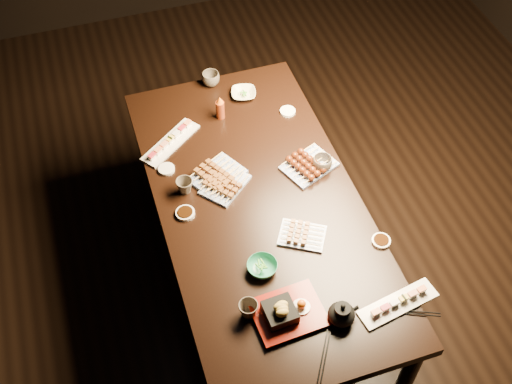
# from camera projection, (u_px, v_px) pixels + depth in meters

# --- Properties ---
(ground) EXTENTS (5.00, 5.00, 0.00)m
(ground) POSITION_uv_depth(u_px,v_px,m) (328.00, 241.00, 3.69)
(ground) COLOR black
(ground) RESTS_ON ground
(dining_table) EXTENTS (1.15, 1.91, 0.75)m
(dining_table) POSITION_uv_depth(u_px,v_px,m) (259.00, 249.00, 3.20)
(dining_table) COLOR black
(dining_table) RESTS_ON ground
(sushi_platter_near) EXTENTS (0.35, 0.15, 0.04)m
(sushi_platter_near) POSITION_uv_depth(u_px,v_px,m) (399.00, 302.00, 2.56)
(sushi_platter_near) COLOR white
(sushi_platter_near) RESTS_ON dining_table
(sushi_platter_far) EXTENTS (0.33, 0.28, 0.04)m
(sushi_platter_far) POSITION_uv_depth(u_px,v_px,m) (170.00, 140.00, 3.13)
(sushi_platter_far) COLOR white
(sushi_platter_far) RESTS_ON dining_table
(yakitori_plate_center) EXTENTS (0.27, 0.26, 0.06)m
(yakitori_plate_center) POSITION_uv_depth(u_px,v_px,m) (225.00, 182.00, 2.95)
(yakitori_plate_center) COLOR #828EB6
(yakitori_plate_center) RESTS_ON dining_table
(yakitori_plate_right) EXTENTS (0.24, 0.22, 0.05)m
(yakitori_plate_right) POSITION_uv_depth(u_px,v_px,m) (302.00, 233.00, 2.77)
(yakitori_plate_right) COLOR #828EB6
(yakitori_plate_right) RESTS_ON dining_table
(yakitori_plate_left) EXTENTS (0.29, 0.27, 0.06)m
(yakitori_plate_left) POSITION_uv_depth(u_px,v_px,m) (217.00, 173.00, 2.98)
(yakitori_plate_left) COLOR #828EB6
(yakitori_plate_left) RESTS_ON dining_table
(tsukune_plate) EXTENTS (0.29, 0.25, 0.06)m
(tsukune_plate) POSITION_uv_depth(u_px,v_px,m) (309.00, 163.00, 3.02)
(tsukune_plate) COLOR #828EB6
(tsukune_plate) RESTS_ON dining_table
(edamame_bowl_green) EXTENTS (0.16, 0.16, 0.04)m
(edamame_bowl_green) POSITION_uv_depth(u_px,v_px,m) (262.00, 267.00, 2.67)
(edamame_bowl_green) COLOR #2D8A69
(edamame_bowl_green) RESTS_ON dining_table
(edamame_bowl_cream) EXTENTS (0.15, 0.15, 0.03)m
(edamame_bowl_cream) POSITION_uv_depth(u_px,v_px,m) (244.00, 94.00, 3.35)
(edamame_bowl_cream) COLOR beige
(edamame_bowl_cream) RESTS_ON dining_table
(tempura_tray) EXTENTS (0.29, 0.24, 0.10)m
(tempura_tray) POSITION_uv_depth(u_px,v_px,m) (289.00, 308.00, 2.51)
(tempura_tray) COLOR black
(tempura_tray) RESTS_ON dining_table
(teacup_near_left) EXTENTS (0.10, 0.10, 0.07)m
(teacup_near_left) POSITION_uv_depth(u_px,v_px,m) (248.00, 310.00, 2.52)
(teacup_near_left) COLOR #4F463C
(teacup_near_left) RESTS_ON dining_table
(teacup_mid_right) EXTENTS (0.11, 0.11, 0.07)m
(teacup_mid_right) POSITION_uv_depth(u_px,v_px,m) (322.00, 163.00, 3.01)
(teacup_mid_right) COLOR #4F463C
(teacup_mid_right) RESTS_ON dining_table
(teacup_far_left) EXTENTS (0.09, 0.09, 0.07)m
(teacup_far_left) POSITION_uv_depth(u_px,v_px,m) (185.00, 186.00, 2.92)
(teacup_far_left) COLOR #4F463C
(teacup_far_left) RESTS_ON dining_table
(teacup_far_right) EXTENTS (0.11, 0.11, 0.07)m
(teacup_far_right) POSITION_uv_depth(u_px,v_px,m) (211.00, 79.00, 3.39)
(teacup_far_right) COLOR #4F463C
(teacup_far_right) RESTS_ON dining_table
(teapot) EXTENTS (0.13, 0.13, 0.11)m
(teapot) POSITION_uv_depth(u_px,v_px,m) (342.00, 313.00, 2.49)
(teapot) COLOR black
(teapot) RESTS_ON dining_table
(condiment_bottle) EXTENTS (0.06, 0.06, 0.14)m
(condiment_bottle) POSITION_uv_depth(u_px,v_px,m) (220.00, 107.00, 3.21)
(condiment_bottle) COLOR maroon
(condiment_bottle) RESTS_ON dining_table
(sauce_dish_west) EXTENTS (0.11, 0.11, 0.02)m
(sauce_dish_west) POSITION_uv_depth(u_px,v_px,m) (185.00, 213.00, 2.86)
(sauce_dish_west) COLOR white
(sauce_dish_west) RESTS_ON dining_table
(sauce_dish_east) EXTENTS (0.10, 0.10, 0.01)m
(sauce_dish_east) POSITION_uv_depth(u_px,v_px,m) (288.00, 111.00, 3.28)
(sauce_dish_east) COLOR white
(sauce_dish_east) RESTS_ON dining_table
(sauce_dish_se) EXTENTS (0.10, 0.10, 0.01)m
(sauce_dish_se) POSITION_uv_depth(u_px,v_px,m) (381.00, 241.00, 2.77)
(sauce_dish_se) COLOR white
(sauce_dish_se) RESTS_ON dining_table
(sauce_dish_nw) EXTENTS (0.09, 0.09, 0.01)m
(sauce_dish_nw) POSITION_uv_depth(u_px,v_px,m) (167.00, 169.00, 3.03)
(sauce_dish_nw) COLOR white
(sauce_dish_nw) RESTS_ON dining_table
(chopsticks_near) EXTENTS (0.13, 0.20, 0.01)m
(chopsticks_near) POSITION_uv_depth(u_px,v_px,m) (324.00, 356.00, 2.43)
(chopsticks_near) COLOR black
(chopsticks_near) RESTS_ON dining_table
(chopsticks_se) EXTENTS (0.22, 0.11, 0.01)m
(chopsticks_se) POSITION_uv_depth(u_px,v_px,m) (411.00, 312.00, 2.55)
(chopsticks_se) COLOR black
(chopsticks_se) RESTS_ON dining_table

